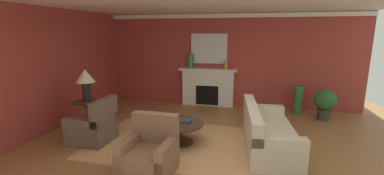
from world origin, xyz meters
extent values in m
plane|color=olive|center=(0.00, 0.00, 0.00)|extent=(9.60, 9.60, 0.00)
cube|color=#9E3833|center=(0.00, 3.43, 1.42)|extent=(7.98, 0.12, 2.84)
cube|color=#9E3833|center=(-3.75, 0.30, 1.42)|extent=(0.12, 7.35, 2.84)
cube|color=white|center=(0.00, 3.35, 2.76)|extent=(7.98, 0.08, 0.12)
cube|color=tan|center=(-0.56, 0.26, 0.01)|extent=(3.65, 2.39, 0.01)
cube|color=white|center=(-0.49, 3.23, 0.56)|extent=(1.60, 0.25, 1.11)
cube|color=black|center=(-0.49, 3.21, 0.35)|extent=(0.70, 0.26, 0.60)
cube|color=white|center=(-0.49, 3.20, 1.14)|extent=(1.80, 0.35, 0.06)
cube|color=silver|center=(-0.49, 3.34, 1.78)|extent=(1.13, 0.04, 0.91)
cube|color=beige|center=(1.24, 0.43, 0.23)|extent=(1.10, 2.18, 0.45)
cube|color=beige|center=(0.89, 0.40, 0.65)|extent=(0.40, 2.11, 0.40)
cube|color=beige|center=(1.33, -0.51, 0.31)|extent=(0.92, 0.29, 0.62)
cube|color=beige|center=(1.15, 1.38, 0.31)|extent=(0.92, 0.29, 0.62)
cube|color=brown|center=(-2.39, -0.10, 0.22)|extent=(0.81, 0.81, 0.44)
cube|color=brown|center=(-2.07, -0.11, 0.70)|extent=(0.17, 0.80, 0.51)
cube|color=brown|center=(-2.39, 0.23, 0.30)|extent=(0.80, 0.15, 0.60)
cube|color=brown|center=(-2.39, -0.43, 0.30)|extent=(0.80, 0.15, 0.60)
cube|color=brown|center=(-0.71, -1.05, 0.22)|extent=(0.82, 0.82, 0.44)
cube|color=brown|center=(-0.70, -0.73, 0.70)|extent=(0.80, 0.18, 0.51)
cube|color=brown|center=(-1.04, -1.04, 0.30)|extent=(0.16, 0.80, 0.60)
cube|color=brown|center=(-0.38, -1.06, 0.30)|extent=(0.16, 0.80, 0.60)
cylinder|color=#3D2D1E|center=(-0.56, 0.26, 0.43)|extent=(1.00, 1.00, 0.04)
cylinder|color=#3D2D1E|center=(-0.56, 0.26, 0.21)|extent=(0.12, 0.12, 0.41)
cylinder|color=#3D2D1E|center=(-0.56, 0.26, 0.01)|extent=(0.56, 0.56, 0.03)
cube|color=#3D2D1E|center=(-2.88, 0.50, 0.68)|extent=(0.56, 0.56, 0.04)
cube|color=#3D2D1E|center=(-2.88, 0.50, 0.33)|extent=(0.10, 0.10, 0.66)
cube|color=#3D2D1E|center=(-2.88, 0.50, 0.02)|extent=(0.45, 0.45, 0.04)
cylinder|color=black|center=(-2.88, 0.50, 0.92)|extent=(0.18, 0.18, 0.45)
cone|color=beige|center=(-2.88, 0.50, 1.30)|extent=(0.44, 0.44, 0.30)
cylinder|color=#B7892D|center=(0.06, 3.17, 1.31)|extent=(0.11, 0.11, 0.27)
cylinder|color=#33703D|center=(-1.04, 3.17, 1.40)|extent=(0.17, 0.17, 0.46)
cylinder|color=#33703D|center=(2.15, 2.92, 0.41)|extent=(0.24, 0.24, 0.81)
cube|color=navy|center=(-0.44, 0.30, 0.47)|extent=(0.24, 0.20, 0.04)
cylinder|color=#333333|center=(2.75, 2.55, 0.15)|extent=(0.32, 0.32, 0.30)
sphere|color=#28602D|center=(2.75, 2.55, 0.55)|extent=(0.56, 0.56, 0.56)
camera|label=1|loc=(0.86, -4.62, 2.28)|focal=24.13mm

